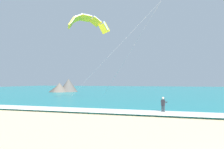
% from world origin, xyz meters
% --- Properties ---
extents(sea, '(200.00, 120.00, 0.20)m').
position_xyz_m(sea, '(0.00, 72.30, 0.10)').
color(sea, teal).
rests_on(sea, ground).
extents(surfboard, '(0.99, 1.46, 0.09)m').
position_xyz_m(surfboard, '(-5.87, 14.09, 0.03)').
color(surfboard, '#E04C38').
rests_on(surfboard, ground).
extents(kitesurfer, '(0.66, 0.66, 1.69)m').
position_xyz_m(kitesurfer, '(-5.86, 14.10, 0.94)').
color(kitesurfer, '#232328').
rests_on(kitesurfer, ground).
extents(kite_primary, '(13.33, 10.36, 11.80)m').
position_xyz_m(kite_primary, '(-17.35, 22.13, 11.92)').
color(kite_primary, yellow).
extents(headland_left, '(7.47, 7.89, 3.97)m').
position_xyz_m(headland_left, '(-36.84, 50.31, 1.63)').
color(headland_left, '#665B51').
rests_on(headland_left, ground).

